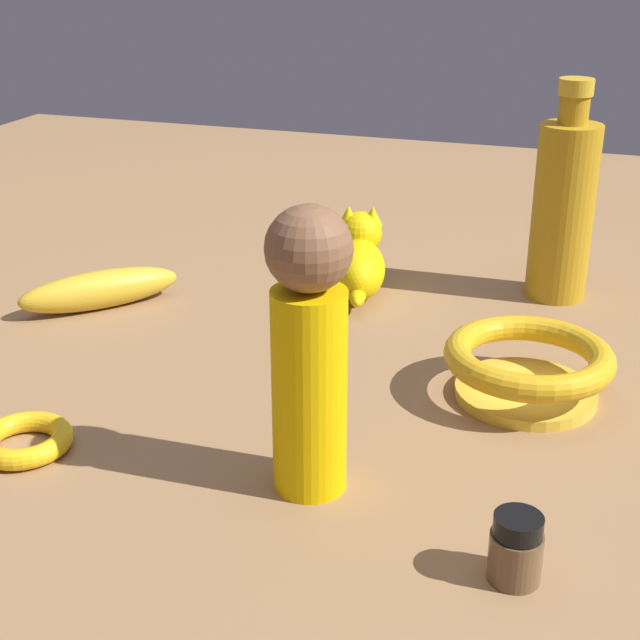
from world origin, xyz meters
The scene contains 8 objects.
ground centered at (0.00, 0.00, 0.00)m, with size 2.00×2.00×0.00m, color #936D47.
cat_figurine centered at (-0.18, -0.02, 0.04)m, with size 0.14×0.08×0.09m.
nail_polish_jar centered at (0.27, 0.22, 0.02)m, with size 0.03×0.03×0.05m.
banana centered at (-0.05, -0.27, 0.02)m, with size 0.18×0.04×0.04m, color gold.
person_figure_adult centered at (0.21, 0.06, 0.11)m, with size 0.07×0.07×0.22m.
bangle centered at (0.23, -0.17, 0.01)m, with size 0.08×0.08×0.02m, color yellow.
bowl centered at (0.01, 0.20, 0.03)m, with size 0.15×0.15×0.05m.
bottle_tall centered at (-0.25, 0.20, 0.10)m, with size 0.07×0.07×0.24m.
Camera 1 is at (0.76, 0.25, 0.39)m, focal length 51.53 mm.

